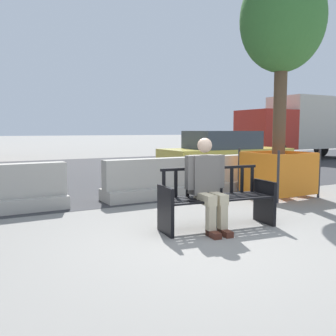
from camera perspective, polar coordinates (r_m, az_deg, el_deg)
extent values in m
plane|color=gray|center=(4.80, 6.06, -11.51)|extent=(200.00, 200.00, 0.00)
cube|color=#333335|center=(12.81, -16.82, -0.85)|extent=(120.00, 12.00, 0.01)
cube|color=black|center=(5.16, -0.40, -6.46)|extent=(0.11, 0.52, 0.66)
cube|color=black|center=(5.95, 14.50, -5.00)|extent=(0.11, 0.52, 0.66)
cube|color=black|center=(5.53, 7.58, -6.80)|extent=(0.08, 0.33, 0.45)
cube|color=black|center=(5.29, 8.85, -4.92)|extent=(1.60, 0.26, 0.02)
cube|color=black|center=(5.39, 8.22, -4.72)|extent=(1.60, 0.26, 0.02)
cube|color=black|center=(5.49, 7.61, -4.52)|extent=(1.60, 0.26, 0.02)
cube|color=black|center=(5.59, 7.03, -4.33)|extent=(1.60, 0.26, 0.02)
cube|color=black|center=(5.68, 6.46, -4.15)|extent=(1.60, 0.26, 0.02)
cube|color=black|center=(5.64, 6.46, 0.00)|extent=(1.59, 0.23, 0.04)
cube|color=black|center=(5.35, -0.65, -2.54)|extent=(0.05, 0.03, 0.38)
cube|color=black|center=(5.42, 1.20, -2.44)|extent=(0.05, 0.03, 0.38)
cube|color=black|center=(5.49, 2.99, -2.33)|extent=(0.05, 0.03, 0.38)
cube|color=black|center=(5.58, 4.74, -2.22)|extent=(0.05, 0.03, 0.38)
cube|color=black|center=(5.66, 6.44, -2.12)|extent=(0.05, 0.03, 0.38)
cube|color=black|center=(5.75, 8.08, -2.01)|extent=(0.05, 0.03, 0.38)
cube|color=black|center=(5.85, 9.67, -1.91)|extent=(0.05, 0.03, 0.38)
cube|color=black|center=(5.95, 11.20, -1.81)|extent=(0.05, 0.03, 0.38)
cube|color=black|center=(6.05, 12.69, -1.71)|extent=(0.05, 0.03, 0.38)
cube|color=black|center=(5.08, -0.31, -3.03)|extent=(0.10, 0.46, 0.03)
cube|color=black|center=(5.89, 14.69, -2.02)|extent=(0.10, 0.46, 0.03)
cube|color=#66605B|center=(5.40, 5.47, -0.99)|extent=(0.43, 0.29, 0.56)
sphere|color=beige|center=(5.35, 5.62, 3.46)|extent=(0.21, 0.21, 0.21)
cube|color=#C6B793|center=(5.22, 5.68, -4.68)|extent=(0.19, 0.45, 0.14)
cube|color=#C6B793|center=(5.30, 7.41, -4.53)|extent=(0.19, 0.45, 0.14)
cube|color=#C6B793|center=(5.12, 6.55, -7.80)|extent=(0.12, 0.12, 0.45)
cube|color=#C6B793|center=(5.21, 8.30, -7.59)|extent=(0.12, 0.12, 0.45)
cube|color=#4C2319|center=(5.10, 6.96, -10.01)|extent=(0.14, 0.27, 0.08)
cube|color=#4C2319|center=(5.19, 8.72, -9.76)|extent=(0.14, 0.27, 0.08)
cube|color=#66605B|center=(5.26, 3.26, -0.71)|extent=(0.10, 0.13, 0.48)
cube|color=#66605B|center=(5.49, 7.89, -0.49)|extent=(0.10, 0.13, 0.48)
cube|color=#ADA89E|center=(7.84, -2.77, -3.80)|extent=(2.00, 0.68, 0.24)
cube|color=#ADA89E|center=(7.78, -2.79, -0.75)|extent=(2.00, 0.30, 0.60)
cube|color=#ADA89E|center=(7.15, -23.16, -5.20)|extent=(2.01, 0.71, 0.24)
cube|color=#ADA89E|center=(7.09, -23.29, -1.86)|extent=(2.00, 0.33, 0.60)
cube|color=#ADA89E|center=(8.93, 8.86, -2.69)|extent=(2.03, 0.76, 0.24)
cube|color=#ADA89E|center=(8.88, 8.91, -0.01)|extent=(2.01, 0.38, 0.60)
cylinder|color=brown|center=(8.41, 16.61, 6.50)|extent=(0.27, 0.27, 3.13)
ellipsoid|color=#387033|center=(8.72, 17.04, 20.88)|extent=(1.77, 1.77, 2.18)
cylinder|color=#2D2D33|center=(7.63, 16.42, -1.28)|extent=(0.05, 0.05, 1.04)
cylinder|color=#2D2D33|center=(8.50, 22.03, -0.77)|extent=(0.05, 0.05, 1.04)
cylinder|color=#2D2D33|center=(8.49, 10.77, -0.45)|extent=(0.05, 0.05, 1.04)
cylinder|color=#2D2D33|center=(9.28, 16.38, -0.06)|extent=(0.05, 0.05, 1.04)
cube|color=orange|center=(8.05, 19.38, -1.01)|extent=(1.18, 0.03, 0.87)
cube|color=orange|center=(8.87, 13.70, -0.25)|extent=(1.18, 0.03, 0.87)
cube|color=orange|center=(8.05, 13.45, -0.85)|extent=(0.03, 1.18, 0.87)
cube|color=orange|center=(8.88, 19.08, -0.40)|extent=(0.03, 1.18, 0.87)
cube|color=#DBC64C|center=(12.65, 8.79, 1.69)|extent=(4.37, 1.97, 0.56)
cube|color=#38424C|center=(12.52, 8.19, 4.28)|extent=(2.21, 1.69, 0.58)
cylinder|color=black|center=(14.16, 11.09, 1.19)|extent=(0.65, 0.24, 0.64)
cylinder|color=black|center=(12.84, 15.90, 0.62)|extent=(0.65, 0.24, 0.64)
cylinder|color=black|center=(12.69, 1.56, 0.77)|extent=(0.65, 0.24, 0.64)
cylinder|color=black|center=(11.20, 5.84, 0.08)|extent=(0.65, 0.24, 0.64)
cube|color=#B2281E|center=(18.01, 14.61, 5.66)|extent=(2.02, 2.22, 1.80)
cube|color=beige|center=(20.48, 21.67, 6.41)|extent=(4.82, 2.25, 2.50)
cylinder|color=black|center=(17.16, 16.35, 2.28)|extent=(0.90, 0.29, 0.90)
cylinder|color=black|center=(18.67, 11.95, 2.65)|extent=(0.90, 0.29, 0.90)
cylinder|color=black|center=(22.44, 22.32, 2.85)|extent=(0.90, 0.29, 0.90)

